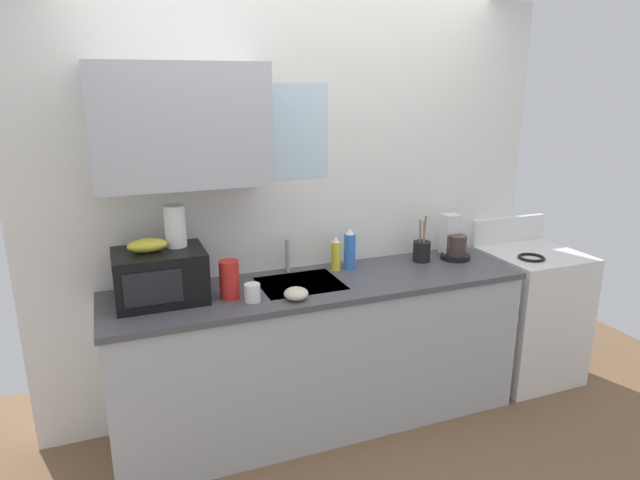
{
  "coord_description": "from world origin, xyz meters",
  "views": [
    {
      "loc": [
        -1.09,
        -2.77,
        2.0
      ],
      "look_at": [
        0.0,
        0.0,
        1.15
      ],
      "focal_mm": 31.04,
      "sensor_mm": 36.0,
      "label": 1
    }
  ],
  "objects_px": {
    "dish_soap_bottle_blue": "(350,250)",
    "small_bowl": "(296,294)",
    "cereal_canister": "(229,279)",
    "mug_white": "(252,293)",
    "microwave": "(160,276)",
    "stove_range": "(528,313)",
    "paper_towel_roll": "(175,226)",
    "banana_bunch": "(147,245)",
    "coffee_maker": "(454,242)",
    "utensil_crock": "(422,251)",
    "dish_soap_bottle_yellow": "(336,254)"
  },
  "relations": [
    {
      "from": "microwave",
      "to": "mug_white",
      "type": "distance_m",
      "value": 0.49
    },
    {
      "from": "dish_soap_bottle_yellow",
      "to": "small_bowl",
      "type": "distance_m",
      "value": 0.53
    },
    {
      "from": "microwave",
      "to": "mug_white",
      "type": "xyz_separation_m",
      "value": [
        0.44,
        -0.19,
        -0.09
      ]
    },
    {
      "from": "coffee_maker",
      "to": "mug_white",
      "type": "relative_size",
      "value": 2.95
    },
    {
      "from": "cereal_canister",
      "to": "mug_white",
      "type": "bearing_deg",
      "value": -42.4
    },
    {
      "from": "utensil_crock",
      "to": "coffee_maker",
      "type": "bearing_deg",
      "value": -2.87
    },
    {
      "from": "dish_soap_bottle_blue",
      "to": "coffee_maker",
      "type": "bearing_deg",
      "value": -4.03
    },
    {
      "from": "dish_soap_bottle_blue",
      "to": "cereal_canister",
      "type": "relative_size",
      "value": 1.23
    },
    {
      "from": "dish_soap_bottle_yellow",
      "to": "utensil_crock",
      "type": "xyz_separation_m",
      "value": [
        0.58,
        -0.04,
        -0.03
      ]
    },
    {
      "from": "mug_white",
      "to": "small_bowl",
      "type": "bearing_deg",
      "value": -15.26
    },
    {
      "from": "microwave",
      "to": "small_bowl",
      "type": "distance_m",
      "value": 0.71
    },
    {
      "from": "stove_range",
      "to": "paper_towel_roll",
      "type": "height_order",
      "value": "paper_towel_roll"
    },
    {
      "from": "microwave",
      "to": "mug_white",
      "type": "bearing_deg",
      "value": -23.23
    },
    {
      "from": "stove_range",
      "to": "dish_soap_bottle_blue",
      "type": "bearing_deg",
      "value": 173.17
    },
    {
      "from": "stove_range",
      "to": "small_bowl",
      "type": "height_order",
      "value": "stove_range"
    },
    {
      "from": "cereal_canister",
      "to": "small_bowl",
      "type": "bearing_deg",
      "value": -25.21
    },
    {
      "from": "stove_range",
      "to": "microwave",
      "type": "bearing_deg",
      "value": 178.94
    },
    {
      "from": "dish_soap_bottle_blue",
      "to": "paper_towel_roll",
      "type": "bearing_deg",
      "value": -176.73
    },
    {
      "from": "cereal_canister",
      "to": "utensil_crock",
      "type": "bearing_deg",
      "value": 7.59
    },
    {
      "from": "banana_bunch",
      "to": "utensil_crock",
      "type": "xyz_separation_m",
      "value": [
        1.66,
        0.07,
        -0.23
      ]
    },
    {
      "from": "coffee_maker",
      "to": "cereal_canister",
      "type": "height_order",
      "value": "coffee_maker"
    },
    {
      "from": "coffee_maker",
      "to": "mug_white",
      "type": "xyz_separation_m",
      "value": [
        -1.41,
        -0.25,
        -0.06
      ]
    },
    {
      "from": "dish_soap_bottle_yellow",
      "to": "microwave",
      "type": "bearing_deg",
      "value": -173.67
    },
    {
      "from": "cereal_canister",
      "to": "mug_white",
      "type": "relative_size",
      "value": 2.17
    },
    {
      "from": "microwave",
      "to": "cereal_canister",
      "type": "relative_size",
      "value": 2.23
    },
    {
      "from": "microwave",
      "to": "banana_bunch",
      "type": "bearing_deg",
      "value": 178.2
    },
    {
      "from": "banana_bunch",
      "to": "small_bowl",
      "type": "xyz_separation_m",
      "value": [
        0.71,
        -0.25,
        -0.27
      ]
    },
    {
      "from": "paper_towel_roll",
      "to": "utensil_crock",
      "type": "xyz_separation_m",
      "value": [
        1.51,
        0.02,
        -0.31
      ]
    },
    {
      "from": "banana_bunch",
      "to": "dish_soap_bottle_yellow",
      "type": "relative_size",
      "value": 0.94
    },
    {
      "from": "dish_soap_bottle_blue",
      "to": "small_bowl",
      "type": "xyz_separation_m",
      "value": [
        -0.47,
        -0.36,
        -0.09
      ]
    },
    {
      "from": "banana_bunch",
      "to": "mug_white",
      "type": "xyz_separation_m",
      "value": [
        0.49,
        -0.19,
        -0.26
      ]
    },
    {
      "from": "stove_range",
      "to": "mug_white",
      "type": "bearing_deg",
      "value": -175.87
    },
    {
      "from": "small_bowl",
      "to": "stove_range",
      "type": "bearing_deg",
      "value": 6.58
    },
    {
      "from": "banana_bunch",
      "to": "mug_white",
      "type": "relative_size",
      "value": 2.11
    },
    {
      "from": "cereal_canister",
      "to": "coffee_maker",
      "type": "bearing_deg",
      "value": 6.01
    },
    {
      "from": "paper_towel_roll",
      "to": "utensil_crock",
      "type": "height_order",
      "value": "paper_towel_roll"
    },
    {
      "from": "stove_range",
      "to": "paper_towel_roll",
      "type": "xyz_separation_m",
      "value": [
        -2.32,
        0.1,
        0.82
      ]
    },
    {
      "from": "coffee_maker",
      "to": "mug_white",
      "type": "height_order",
      "value": "coffee_maker"
    },
    {
      "from": "utensil_crock",
      "to": "small_bowl",
      "type": "distance_m",
      "value": 1.01
    },
    {
      "from": "dish_soap_bottle_blue",
      "to": "dish_soap_bottle_yellow",
      "type": "bearing_deg",
      "value": 176.81
    },
    {
      "from": "dish_soap_bottle_blue",
      "to": "mug_white",
      "type": "distance_m",
      "value": 0.76
    },
    {
      "from": "microwave",
      "to": "small_bowl",
      "type": "relative_size",
      "value": 3.54
    },
    {
      "from": "stove_range",
      "to": "utensil_crock",
      "type": "relative_size",
      "value": 3.62
    },
    {
      "from": "banana_bunch",
      "to": "dish_soap_bottle_yellow",
      "type": "xyz_separation_m",
      "value": [
        1.09,
        0.11,
        -0.21
      ]
    },
    {
      "from": "cereal_canister",
      "to": "small_bowl",
      "type": "height_order",
      "value": "cereal_canister"
    },
    {
      "from": "stove_range",
      "to": "cereal_canister",
      "type": "xyz_separation_m",
      "value": [
        -2.08,
        -0.05,
        0.55
      ]
    },
    {
      "from": "small_bowl",
      "to": "dish_soap_bottle_yellow",
      "type": "bearing_deg",
      "value": 43.75
    },
    {
      "from": "dish_soap_bottle_yellow",
      "to": "cereal_canister",
      "type": "relative_size",
      "value": 1.03
    },
    {
      "from": "dish_soap_bottle_blue",
      "to": "small_bowl",
      "type": "distance_m",
      "value": 0.6
    },
    {
      "from": "coffee_maker",
      "to": "dish_soap_bottle_blue",
      "type": "bearing_deg",
      "value": 175.97
    }
  ]
}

